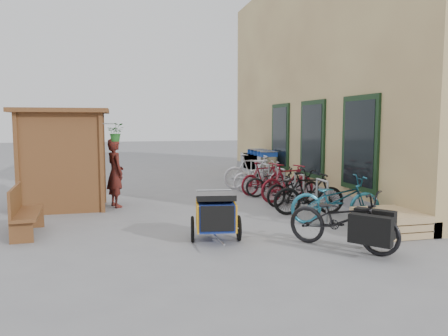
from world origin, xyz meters
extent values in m
plane|color=gray|center=(0.00, 0.00, 0.00)|extent=(80.00, 80.00, 0.00)
cube|color=#D3BC79|center=(6.50, 4.50, 3.50)|extent=(6.00, 13.00, 7.00)
cube|color=gray|center=(3.58, 4.50, 0.15)|extent=(0.18, 13.00, 0.30)
cube|color=black|center=(3.47, 0.50, 1.60)|extent=(0.06, 1.50, 2.20)
cube|color=black|center=(3.44, 0.50, 1.60)|extent=(0.02, 1.25, 1.95)
cube|color=black|center=(3.47, 3.00, 1.60)|extent=(0.06, 1.50, 2.20)
cube|color=black|center=(3.44, 3.00, 1.60)|extent=(0.02, 1.25, 1.95)
cube|color=black|center=(3.47, 5.50, 1.60)|extent=(0.06, 1.50, 2.20)
cube|color=black|center=(3.44, 5.50, 1.60)|extent=(0.02, 1.25, 1.95)
cube|color=brown|center=(-4.10, 1.85, 1.15)|extent=(0.09, 0.09, 2.30)
cube|color=brown|center=(-2.30, 1.85, 1.15)|extent=(0.09, 0.09, 2.30)
cube|color=brown|center=(-4.10, 3.15, 1.15)|extent=(0.09, 0.09, 2.30)
cube|color=brown|center=(-2.30, 3.15, 1.15)|extent=(0.09, 0.09, 2.30)
cube|color=brown|center=(-4.07, 2.50, 1.15)|extent=(0.05, 1.30, 2.30)
cube|color=brown|center=(-3.20, 1.88, 1.15)|extent=(1.80, 0.05, 2.30)
cube|color=brown|center=(-3.20, 3.12, 1.15)|extent=(1.80, 0.05, 2.30)
cube|color=brown|center=(-3.20, 2.50, 2.35)|extent=(2.15, 1.65, 0.10)
cube|color=brown|center=(-3.40, 2.50, 0.90)|extent=(1.30, 1.15, 0.04)
cube|color=brown|center=(-3.40, 2.50, 1.50)|extent=(1.30, 1.15, 0.04)
cylinder|color=#A5A8AD|center=(-2.12, 1.85, 2.05)|extent=(0.36, 0.02, 0.02)
imported|color=#246724|center=(-1.97, 1.85, 1.85)|extent=(0.38, 0.33, 0.42)
cylinder|color=#A5A8AD|center=(2.30, -0.25, 0.42)|extent=(0.05, 0.05, 0.84)
cylinder|color=#A5A8AD|center=(2.30, 0.25, 0.42)|extent=(0.05, 0.05, 0.84)
cylinder|color=#A5A8AD|center=(2.30, 0.00, 0.84)|extent=(0.05, 0.50, 0.05)
cylinder|color=#A5A8AD|center=(2.30, 0.95, 0.42)|extent=(0.05, 0.05, 0.84)
cylinder|color=#A5A8AD|center=(2.30, 1.45, 0.42)|extent=(0.05, 0.05, 0.84)
cylinder|color=#A5A8AD|center=(2.30, 1.20, 0.84)|extent=(0.05, 0.50, 0.05)
cylinder|color=#A5A8AD|center=(2.30, 2.15, 0.42)|extent=(0.05, 0.05, 0.84)
cylinder|color=#A5A8AD|center=(2.30, 2.65, 0.42)|extent=(0.05, 0.05, 0.84)
cylinder|color=#A5A8AD|center=(2.30, 2.40, 0.84)|extent=(0.05, 0.50, 0.05)
cylinder|color=#A5A8AD|center=(2.30, 3.35, 0.42)|extent=(0.05, 0.05, 0.84)
cylinder|color=#A5A8AD|center=(2.30, 3.85, 0.42)|extent=(0.05, 0.05, 0.84)
cylinder|color=#A5A8AD|center=(2.30, 3.60, 0.84)|extent=(0.05, 0.50, 0.05)
cylinder|color=#A5A8AD|center=(2.30, 4.55, 0.42)|extent=(0.05, 0.05, 0.84)
cylinder|color=#A5A8AD|center=(2.30, 5.05, 0.42)|extent=(0.05, 0.05, 0.84)
cylinder|color=#A5A8AD|center=(2.30, 4.80, 0.84)|extent=(0.05, 0.50, 0.05)
cube|color=tan|center=(3.00, -1.40, 0.07)|extent=(1.00, 1.20, 0.12)
cube|color=tan|center=(3.00, -1.40, 0.21)|extent=(1.00, 1.20, 0.12)
cube|color=tan|center=(3.00, -1.40, 0.35)|extent=(1.00, 1.20, 0.12)
cube|color=brown|center=(-3.60, 0.07, 0.41)|extent=(0.54, 1.48, 0.06)
cube|color=brown|center=(-3.79, 0.07, 0.68)|extent=(0.15, 1.45, 0.48)
cube|color=brown|center=(-3.60, -0.51, 0.19)|extent=(0.39, 0.08, 0.39)
cube|color=brown|center=(-3.60, 0.65, 0.19)|extent=(0.39, 0.08, 0.39)
cube|color=silver|center=(3.00, 5.74, 0.64)|extent=(0.59, 0.91, 0.56)
cube|color=#1A44AF|center=(3.00, 5.28, 1.02)|extent=(0.59, 0.04, 0.19)
cylinder|color=silver|center=(3.00, 5.25, 1.10)|extent=(0.62, 0.04, 0.04)
cylinder|color=black|center=(2.76, 5.37, 0.06)|extent=(0.04, 0.13, 0.13)
cube|color=silver|center=(3.00, 6.12, 0.64)|extent=(0.59, 0.91, 0.56)
cube|color=#1A44AF|center=(3.00, 5.66, 1.02)|extent=(0.59, 0.04, 0.19)
cylinder|color=silver|center=(3.00, 5.62, 1.10)|extent=(0.62, 0.04, 0.04)
cylinder|color=black|center=(2.76, 5.74, 0.06)|extent=(0.04, 0.13, 0.13)
cube|color=silver|center=(3.00, 6.49, 0.64)|extent=(0.59, 0.91, 0.56)
cube|color=#1A44AF|center=(3.00, 6.03, 1.02)|extent=(0.59, 0.04, 0.19)
cylinder|color=silver|center=(3.00, 6.00, 1.10)|extent=(0.62, 0.04, 0.04)
cylinder|color=black|center=(2.76, 6.12, 0.06)|extent=(0.04, 0.13, 0.13)
cube|color=silver|center=(3.00, 6.87, 0.64)|extent=(0.59, 0.91, 0.56)
cube|color=#1A44AF|center=(3.00, 6.41, 1.02)|extent=(0.59, 0.04, 0.19)
cylinder|color=silver|center=(3.00, 6.38, 1.10)|extent=(0.62, 0.04, 0.04)
cylinder|color=black|center=(2.76, 6.49, 0.06)|extent=(0.04, 0.13, 0.13)
cube|color=silver|center=(3.00, 7.25, 0.64)|extent=(0.59, 0.91, 0.56)
cube|color=#1A44AF|center=(3.00, 6.78, 1.02)|extent=(0.59, 0.04, 0.19)
cylinder|color=silver|center=(3.00, 6.75, 1.10)|extent=(0.62, 0.04, 0.04)
cylinder|color=black|center=(2.76, 6.87, 0.06)|extent=(0.04, 0.13, 0.13)
cube|color=#1B2B98|center=(-0.31, -1.15, 0.46)|extent=(0.72, 0.88, 0.47)
cube|color=orange|center=(-0.63, -1.10, 0.46)|extent=(0.15, 0.80, 0.47)
cube|color=orange|center=(0.01, -1.20, 0.46)|extent=(0.15, 0.80, 0.47)
cube|color=black|center=(-0.37, -1.56, 0.49)|extent=(0.56, 0.11, 0.43)
cube|color=black|center=(-0.30, -1.10, 0.74)|extent=(0.77, 0.86, 0.23)
torus|color=black|center=(-0.71, -1.08, 0.21)|extent=(0.12, 0.47, 0.46)
torus|color=black|center=(0.10, -1.21, 0.21)|extent=(0.12, 0.47, 0.46)
cylinder|color=#B7B7BC|center=(-0.41, -1.82, 0.21)|extent=(0.13, 0.68, 0.03)
cylinder|color=#B7B7BC|center=(-0.24, -0.71, 0.83)|extent=(0.64, 0.13, 0.03)
imported|color=black|center=(1.60, -2.14, 0.50)|extent=(1.70, 1.89, 0.99)
cube|color=black|center=(1.75, -2.72, 0.45)|extent=(0.55, 0.62, 0.45)
cube|color=black|center=(2.07, -2.33, 0.45)|extent=(0.55, 0.62, 0.45)
cube|color=orange|center=(1.91, -2.53, 0.50)|extent=(0.21, 0.22, 0.12)
imported|color=maroon|center=(-2.01, 2.48, 0.84)|extent=(0.59, 0.72, 1.69)
imported|color=#1F627C|center=(2.40, -0.41, 0.50)|extent=(1.96, 0.91, 0.99)
imported|color=black|center=(2.21, 0.47, 0.49)|extent=(1.67, 0.67, 0.98)
imported|color=black|center=(2.34, 1.63, 0.45)|extent=(1.79, 1.08, 0.89)
imported|color=maroon|center=(2.38, 2.11, 0.50)|extent=(1.74, 0.86, 1.01)
imported|color=black|center=(2.28, 2.81, 0.42)|extent=(1.70, 0.96, 0.85)
imported|color=maroon|center=(2.15, 3.34, 0.47)|extent=(1.64, 0.89, 0.95)
imported|color=silver|center=(2.25, 3.96, 0.45)|extent=(1.75, 0.65, 0.91)
imported|color=silver|center=(2.15, 4.39, 0.55)|extent=(1.90, 0.87, 1.10)
camera|label=1|loc=(-1.98, -8.49, 2.08)|focal=35.00mm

